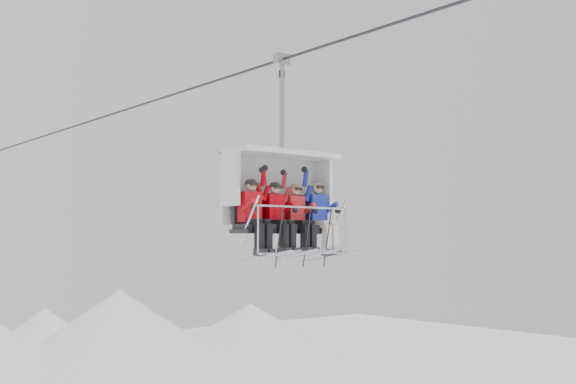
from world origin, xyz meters
TOP-DOWN VIEW (x-y plane):
  - haul_cable at (0.00, 0.00)m, footprint 0.06×50.00m
  - chairlift_carrier at (0.00, 0.32)m, footprint 2.35×1.17m
  - skier_far_left at (-0.82, 0.01)m, footprint 0.39×1.69m
  - skier_center_left at (-0.25, 0.01)m, footprint 0.38×1.69m
  - skier_center_right at (0.27, 0.01)m, footprint 0.37×1.69m
  - skier_far_right at (0.84, 0.02)m, footprint 0.40×1.69m

SIDE VIEW (x-z plane):
  - skier_center_right at x=0.27m, z-range 9.42..10.92m
  - skier_center_left at x=-0.25m, z-range 9.42..10.94m
  - skier_far_left at x=-0.82m, z-range 9.41..10.98m
  - skier_far_right at x=0.84m, z-range 9.40..11.01m
  - chairlift_carrier at x=0.00m, z-range 8.68..12.66m
  - haul_cable at x=0.00m, z-range 13.27..13.33m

